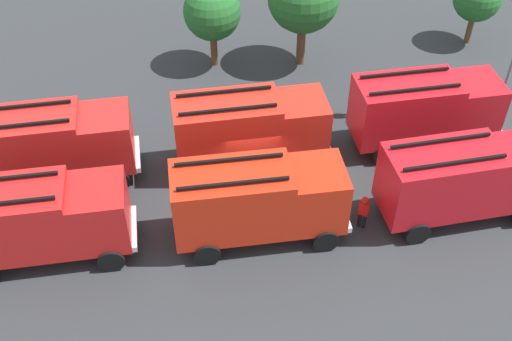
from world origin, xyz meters
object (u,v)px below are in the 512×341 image
(firefighter_2, at_px, (461,83))
(traffic_cone_0, at_px, (197,127))
(fire_truck_0, at_px, (37,219))
(fire_truck_3, at_px, (52,143))
(fire_truck_1, at_px, (258,199))
(fire_truck_2, at_px, (463,178))
(fire_truck_4, at_px, (250,128))
(fire_truck_5, at_px, (425,108))
(tree_0, at_px, (212,12))
(firefighter_1, at_px, (352,101))
(firefighter_0, at_px, (363,211))

(firefighter_2, relative_size, traffic_cone_0, 2.55)
(fire_truck_0, height_order, fire_truck_3, same)
(fire_truck_1, xyz_separation_m, fire_truck_2, (8.73, 0.11, 0.00))
(fire_truck_3, height_order, fire_truck_4, same)
(fire_truck_1, relative_size, fire_truck_5, 0.99)
(fire_truck_2, height_order, tree_0, tree_0)
(fire_truck_3, relative_size, firefighter_1, 4.25)
(fire_truck_0, relative_size, firefighter_2, 4.10)
(fire_truck_2, relative_size, firefighter_2, 4.15)
(firefighter_0, height_order, tree_0, tree_0)
(fire_truck_4, distance_m, firefighter_0, 6.52)
(fire_truck_5, relative_size, firefighter_1, 4.26)
(fire_truck_1, bearing_deg, tree_0, 92.10)
(fire_truck_3, distance_m, firefighter_0, 14.09)
(fire_truck_5, distance_m, firefighter_1, 4.00)
(fire_truck_5, xyz_separation_m, firefighter_1, (-2.82, 2.57, -1.19))
(fire_truck_5, relative_size, traffic_cone_0, 10.52)
(fire_truck_3, relative_size, fire_truck_4, 1.00)
(fire_truck_3, bearing_deg, fire_truck_1, -31.12)
(fire_truck_4, bearing_deg, tree_0, 94.07)
(fire_truck_1, distance_m, fire_truck_4, 4.68)
(fire_truck_5, xyz_separation_m, tree_0, (-9.50, 8.53, 1.18))
(firefighter_0, bearing_deg, fire_truck_2, -58.55)
(fire_truck_4, xyz_separation_m, firefighter_2, (11.89, 3.80, -1.15))
(firefighter_1, relative_size, tree_0, 0.35)
(fire_truck_4, relative_size, firefighter_0, 4.36)
(fire_truck_4, relative_size, firefighter_2, 4.12)
(firefighter_0, distance_m, traffic_cone_0, 10.03)
(fire_truck_4, distance_m, traffic_cone_0, 4.03)
(fire_truck_2, distance_m, fire_truck_5, 4.98)
(firefighter_1, bearing_deg, fire_truck_4, 43.08)
(fire_truck_3, distance_m, firefighter_1, 14.94)
(fire_truck_0, distance_m, fire_truck_5, 18.24)
(fire_truck_0, height_order, fire_truck_2, same)
(fire_truck_3, xyz_separation_m, tree_0, (7.93, 8.89, 1.18))
(fire_truck_1, height_order, tree_0, tree_0)
(fire_truck_2, distance_m, firefighter_2, 9.11)
(fire_truck_3, xyz_separation_m, firefighter_1, (14.61, 2.92, -1.19))
(fire_truck_2, xyz_separation_m, traffic_cone_0, (-10.89, 7.26, -1.81))
(fire_truck_5, bearing_deg, fire_truck_3, 178.57)
(fire_truck_5, bearing_deg, fire_truck_2, -92.98)
(fire_truck_3, bearing_deg, firefighter_0, -22.59)
(fire_truck_0, distance_m, fire_truck_4, 10.12)
(fire_truck_0, distance_m, firefighter_0, 13.34)
(fire_truck_1, distance_m, fire_truck_2, 8.73)
(firefighter_0, height_order, firefighter_1, firefighter_1)
(firefighter_0, height_order, traffic_cone_0, firefighter_0)
(fire_truck_1, xyz_separation_m, fire_truck_5, (8.77, 5.09, 0.00))
(fire_truck_2, bearing_deg, fire_truck_5, 85.55)
(fire_truck_2, relative_size, fire_truck_5, 1.01)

